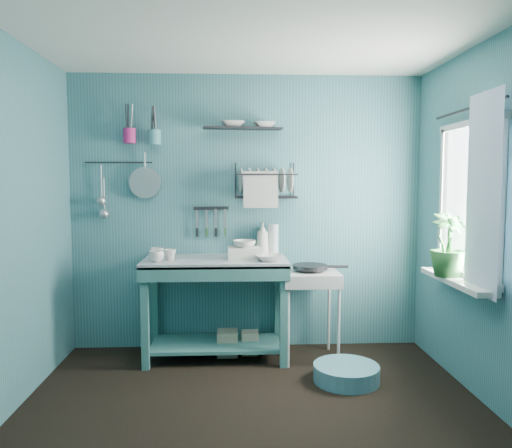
{
  "coord_description": "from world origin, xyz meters",
  "views": [
    {
      "loc": [
        -0.14,
        -3.08,
        1.53
      ],
      "look_at": [
        0.05,
        0.85,
        1.2
      ],
      "focal_mm": 35.0,
      "sensor_mm": 36.0,
      "label": 1
    }
  ],
  "objects_px": {
    "utensil_cup_magenta": "(130,136)",
    "colander": "(145,183)",
    "storage_tin_small": "(250,343)",
    "water_bottle": "(273,239)",
    "wash_tub": "(244,253)",
    "mug_right": "(157,254)",
    "storage_tin_large": "(227,343)",
    "frying_pan": "(310,267)",
    "dish_rack": "(266,180)",
    "mug_left": "(156,256)",
    "mug_mid": "(170,255)",
    "utensil_cup_teal": "(155,137)",
    "soap_bottle": "(263,239)",
    "work_counter": "(216,308)",
    "potted_plant": "(448,245)",
    "floor_basin": "(346,373)",
    "hotplate_stand": "(310,315)"
  },
  "relations": [
    {
      "from": "utensil_cup_magenta",
      "to": "colander",
      "type": "height_order",
      "value": "utensil_cup_magenta"
    },
    {
      "from": "utensil_cup_magenta",
      "to": "storage_tin_small",
      "type": "bearing_deg",
      "value": -8.12
    },
    {
      "from": "water_bottle",
      "to": "wash_tub",
      "type": "bearing_deg",
      "value": -138.37
    },
    {
      "from": "mug_right",
      "to": "storage_tin_large",
      "type": "xyz_separation_m",
      "value": [
        0.6,
        0.05,
        -0.81
      ]
    },
    {
      "from": "frying_pan",
      "to": "utensil_cup_magenta",
      "type": "distance_m",
      "value": 1.96
    },
    {
      "from": "storage_tin_small",
      "to": "mug_right",
      "type": "bearing_deg",
      "value": -174.29
    },
    {
      "from": "water_bottle",
      "to": "dish_rack",
      "type": "distance_m",
      "value": 0.54
    },
    {
      "from": "mug_left",
      "to": "mug_mid",
      "type": "distance_m",
      "value": 0.14
    },
    {
      "from": "utensil_cup_magenta",
      "to": "utensil_cup_teal",
      "type": "height_order",
      "value": "utensil_cup_magenta"
    },
    {
      "from": "soap_bottle",
      "to": "utensil_cup_magenta",
      "type": "height_order",
      "value": "utensil_cup_magenta"
    },
    {
      "from": "water_bottle",
      "to": "utensil_cup_magenta",
      "type": "distance_m",
      "value": 1.58
    },
    {
      "from": "work_counter",
      "to": "mug_right",
      "type": "relative_size",
      "value": 10.01
    },
    {
      "from": "work_counter",
      "to": "colander",
      "type": "distance_m",
      "value": 1.29
    },
    {
      "from": "mug_right",
      "to": "dish_rack",
      "type": "height_order",
      "value": "dish_rack"
    },
    {
      "from": "work_counter",
      "to": "potted_plant",
      "type": "xyz_separation_m",
      "value": [
        1.75,
        -0.67,
        0.63
      ]
    },
    {
      "from": "mug_right",
      "to": "floor_basin",
      "type": "distance_m",
      "value": 1.84
    },
    {
      "from": "wash_tub",
      "to": "utensil_cup_teal",
      "type": "distance_m",
      "value": 1.3
    },
    {
      "from": "dish_rack",
      "to": "colander",
      "type": "bearing_deg",
      "value": 178.54
    },
    {
      "from": "mug_mid",
      "to": "colander",
      "type": "bearing_deg",
      "value": 128.57
    },
    {
      "from": "frying_pan",
      "to": "colander",
      "type": "xyz_separation_m",
      "value": [
        -1.45,
        0.32,
        0.72
      ]
    },
    {
      "from": "mug_mid",
      "to": "potted_plant",
      "type": "distance_m",
      "value": 2.22
    },
    {
      "from": "wash_tub",
      "to": "frying_pan",
      "type": "bearing_deg",
      "value": -3.88
    },
    {
      "from": "colander",
      "to": "mug_right",
      "type": "bearing_deg",
      "value": -62.49
    },
    {
      "from": "mug_left",
      "to": "storage_tin_small",
      "type": "relative_size",
      "value": 0.61
    },
    {
      "from": "soap_bottle",
      "to": "potted_plant",
      "type": "xyz_separation_m",
      "value": [
        1.33,
        -0.87,
        0.05
      ]
    },
    {
      "from": "hotplate_stand",
      "to": "dish_rack",
      "type": "relative_size",
      "value": 1.4
    },
    {
      "from": "mug_right",
      "to": "colander",
      "type": "distance_m",
      "value": 0.67
    },
    {
      "from": "hotplate_stand",
      "to": "work_counter",
      "type": "bearing_deg",
      "value": 174.74
    },
    {
      "from": "mug_mid",
      "to": "colander",
      "type": "height_order",
      "value": "colander"
    },
    {
      "from": "mug_mid",
      "to": "water_bottle",
      "type": "xyz_separation_m",
      "value": [
        0.9,
        0.28,
        0.09
      ]
    },
    {
      "from": "work_counter",
      "to": "mug_left",
      "type": "distance_m",
      "value": 0.7
    },
    {
      "from": "mug_right",
      "to": "colander",
      "type": "xyz_separation_m",
      "value": [
        -0.14,
        0.26,
        0.61
      ]
    },
    {
      "from": "frying_pan",
      "to": "potted_plant",
      "type": "relative_size",
      "value": 0.63
    },
    {
      "from": "mug_left",
      "to": "floor_basin",
      "type": "distance_m",
      "value": 1.78
    },
    {
      "from": "wash_tub",
      "to": "colander",
      "type": "height_order",
      "value": "colander"
    },
    {
      "from": "soap_bottle",
      "to": "water_bottle",
      "type": "distance_m",
      "value": 0.1
    },
    {
      "from": "water_bottle",
      "to": "frying_pan",
      "type": "xyz_separation_m",
      "value": [
        0.29,
        -0.28,
        -0.21
      ]
    },
    {
      "from": "frying_pan",
      "to": "dish_rack",
      "type": "distance_m",
      "value": 0.86
    },
    {
      "from": "wash_tub",
      "to": "water_bottle",
      "type": "height_order",
      "value": "water_bottle"
    },
    {
      "from": "mug_mid",
      "to": "dish_rack",
      "type": "height_order",
      "value": "dish_rack"
    },
    {
      "from": "utensil_cup_teal",
      "to": "floor_basin",
      "type": "height_order",
      "value": "utensil_cup_teal"
    },
    {
      "from": "hotplate_stand",
      "to": "floor_basin",
      "type": "relative_size",
      "value": 1.52
    },
    {
      "from": "colander",
      "to": "storage_tin_small",
      "type": "relative_size",
      "value": 1.4
    },
    {
      "from": "potted_plant",
      "to": "storage_tin_small",
      "type": "relative_size",
      "value": 2.38
    },
    {
      "from": "storage_tin_large",
      "to": "hotplate_stand",
      "type": "bearing_deg",
      "value": -8.63
    },
    {
      "from": "mug_right",
      "to": "soap_bottle",
      "type": "relative_size",
      "value": 0.41
    },
    {
      "from": "mug_mid",
      "to": "soap_bottle",
      "type": "relative_size",
      "value": 0.33
    },
    {
      "from": "hotplate_stand",
      "to": "colander",
      "type": "distance_m",
      "value": 1.87
    },
    {
      "from": "frying_pan",
      "to": "utensil_cup_teal",
      "type": "xyz_separation_m",
      "value": [
        -1.35,
        0.29,
        1.12
      ]
    },
    {
      "from": "mug_left",
      "to": "wash_tub",
      "type": "xyz_separation_m",
      "value": [
        0.73,
        0.14,
        0.0
      ]
    }
  ]
}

